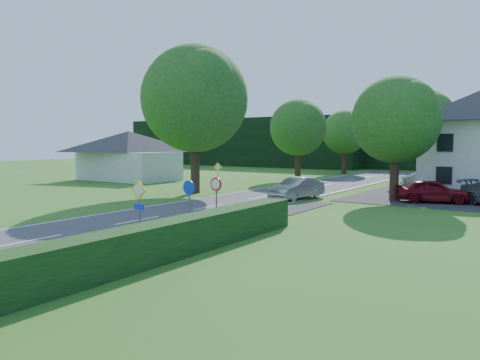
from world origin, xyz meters
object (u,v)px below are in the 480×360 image
Objects in this scene: moving_car at (297,188)px; motorcycle at (308,182)px; parked_car_red at (433,191)px; parked_car_silver_a at (431,181)px; parasol at (467,181)px; streetlight at (397,136)px.

motorcycle is at bearing 120.45° from moving_car.
parked_car_red reaches higher than moving_car.
parked_car_red reaches higher than parked_car_silver_a.
motorcycle is at bearing 49.44° from parked_car_red.
motorcycle is (-2.94, 7.91, -0.26)m from moving_car.
parked_car_silver_a is at bearing -5.81° from parked_car_red.
parked_car_red is (11.29, -4.59, 0.28)m from motorcycle.
motorcycle is 0.40× the size of parked_car_silver_a.
moving_car is 8.99m from parked_car_red.
moving_car is at bearing -48.15° from motorcycle.
parasol is (2.94, -1.67, 0.31)m from parked_car_silver_a.
streetlight is 4.23× the size of motorcycle.
moving_car is (-5.36, -5.37, -3.66)m from streetlight.
parked_car_silver_a is (9.50, 3.43, 0.27)m from motorcycle.
parasol reaches higher than moving_car.
streetlight reaches higher than moving_car.
streetlight is 1.71× the size of parked_car_silver_a.
parked_car_red is 1.89× the size of parasol.
parked_car_red is at bearing -0.62° from motorcycle.
parked_car_red is at bearing -100.22° from parasol.
streetlight is 6.84m from parasol.
parked_car_red is 6.46m from parasol.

